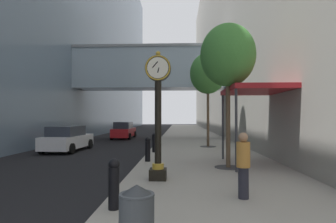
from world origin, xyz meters
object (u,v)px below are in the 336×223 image
at_px(car_white_mid, 67,139).
at_px(pedestrian_walking, 243,164).
at_px(street_tree_near, 228,56).
at_px(trash_bin, 137,220).
at_px(street_clock, 158,109).
at_px(bollard_fourth, 154,142).
at_px(bollard_fifth, 158,138).
at_px(street_tree_mid_near, 208,74).
at_px(bollard_third, 148,149).
at_px(bollard_nearest, 114,183).
at_px(car_red_near, 124,130).

bearing_deg(car_white_mid, pedestrian_walking, -50.03).
relative_size(street_tree_near, car_white_mid, 1.31).
bearing_deg(trash_bin, street_clock, 90.78).
bearing_deg(street_clock, bollard_fourth, 96.16).
distance_m(bollard_fourth, bollard_fifth, 3.32).
relative_size(street_tree_near, pedestrian_walking, 3.53).
distance_m(street_tree_mid_near, car_white_mid, 10.26).
relative_size(bollard_third, street_tree_near, 0.19).
relative_size(street_clock, bollard_nearest, 3.76).
bearing_deg(bollard_third, street_clock, -78.42).
bearing_deg(bollard_fifth, car_red_near, 115.94).
relative_size(car_red_near, car_white_mid, 1.04).
bearing_deg(car_red_near, bollard_fourth, -70.70).
height_order(street_clock, bollard_nearest, street_clock).
height_order(street_clock, trash_bin, street_clock).
xyz_separation_m(bollard_nearest, bollard_fifth, (0.00, 13.27, 0.00)).
xyz_separation_m(bollard_fourth, pedestrian_walking, (3.06, -9.00, 0.28)).
bearing_deg(street_tree_mid_near, pedestrian_walking, -91.73).
distance_m(street_clock, trash_bin, 5.30).
bearing_deg(car_red_near, street_clock, -75.42).
distance_m(street_tree_near, pedestrian_walking, 5.63).
bearing_deg(car_white_mid, bollard_third, -39.88).
height_order(trash_bin, pedestrian_walking, pedestrian_walking).
bearing_deg(bollard_fifth, street_clock, -85.81).
bearing_deg(pedestrian_walking, bollard_fifth, 103.95).
height_order(street_clock, bollard_third, street_clock).
relative_size(bollard_third, car_red_near, 0.24).
bearing_deg(street_tree_near, street_clock, -139.55).
relative_size(bollard_nearest, trash_bin, 1.07).
height_order(bollard_fourth, pedestrian_walking, pedestrian_walking).
distance_m(street_tree_mid_near, pedestrian_walking, 12.83).
xyz_separation_m(street_clock, pedestrian_walking, (2.30, -1.99, -1.44)).
bearing_deg(street_clock, street_tree_mid_near, 75.26).
height_order(pedestrian_walking, car_white_mid, pedestrian_walking).
bearing_deg(street_tree_mid_near, bollard_nearest, -104.67).
height_order(bollard_fourth, trash_bin, bollard_fourth).
height_order(bollard_fifth, trash_bin, bollard_fifth).
distance_m(bollard_nearest, street_tree_mid_near, 14.23).
bearing_deg(trash_bin, pedestrian_walking, 53.36).
xyz_separation_m(car_red_near, car_white_mid, (-1.55, -10.39, -0.03)).
xyz_separation_m(street_clock, bollard_fifth, (-0.76, 10.32, -1.72)).
bearing_deg(street_tree_mid_near, bollard_fourth, -137.55).
distance_m(street_clock, street_tree_mid_near, 10.83).
bearing_deg(street_tree_mid_near, street_tree_near, -90.00).
relative_size(bollard_fifth, car_red_near, 0.24).
distance_m(street_tree_mid_near, trash_bin, 16.00).
bearing_deg(bollard_nearest, street_clock, 75.57).
distance_m(bollard_third, car_white_mid, 7.42).
relative_size(bollard_fourth, pedestrian_walking, 0.68).
bearing_deg(bollard_fifth, bollard_fourth, -90.00).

